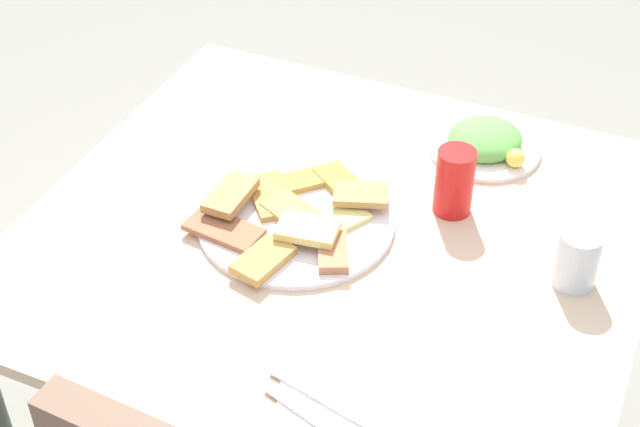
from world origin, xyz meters
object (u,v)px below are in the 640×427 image
(salad_plate_greens, at_px, (485,142))
(soda_can, at_px, (454,181))
(dining_table, at_px, (335,267))
(drinking_glass, at_px, (577,258))
(fork, at_px, (324,400))
(spoon, at_px, (314,419))
(paper_napkin, at_px, (319,411))
(pide_platter, at_px, (295,218))

(salad_plate_greens, xyz_separation_m, soda_can, (0.00, 0.19, 0.04))
(dining_table, bearing_deg, drinking_glass, -175.24)
(fork, height_order, spoon, same)
(drinking_glass, distance_m, fork, 0.46)
(salad_plate_greens, xyz_separation_m, paper_napkin, (0.03, 0.69, -0.02))
(pide_platter, xyz_separation_m, soda_can, (-0.23, -0.14, 0.05))
(pide_platter, xyz_separation_m, spoon, (-0.20, 0.37, -0.01))
(fork, xyz_separation_m, spoon, (0.00, 0.04, 0.00))
(pide_platter, distance_m, drinking_glass, 0.47)
(drinking_glass, bearing_deg, salad_plate_greens, -52.13)
(drinking_glass, height_order, spoon, drinking_glass)
(paper_napkin, bearing_deg, soda_can, -93.59)
(soda_can, relative_size, paper_napkin, 1.02)
(dining_table, bearing_deg, fork, 110.50)
(dining_table, xyz_separation_m, drinking_glass, (-0.39, -0.03, 0.13))
(dining_table, distance_m, salad_plate_greens, 0.38)
(dining_table, bearing_deg, pide_platter, 11.49)
(dining_table, relative_size, pide_platter, 2.92)
(dining_table, relative_size, soda_can, 8.34)
(fork, bearing_deg, salad_plate_greens, -80.45)
(salad_plate_greens, distance_m, soda_can, 0.20)
(drinking_glass, bearing_deg, paper_napkin, 56.81)
(salad_plate_greens, height_order, soda_can, soda_can)
(dining_table, bearing_deg, salad_plate_greens, -116.91)
(pide_platter, xyz_separation_m, salad_plate_greens, (-0.23, -0.34, 0.01))
(soda_can, bearing_deg, paper_napkin, 86.41)
(dining_table, bearing_deg, soda_can, -141.09)
(dining_table, height_order, pide_platter, pide_platter)
(dining_table, relative_size, fork, 5.49)
(fork, distance_m, spoon, 0.04)
(soda_can, height_order, drinking_glass, soda_can)
(fork, bearing_deg, soda_can, -81.26)
(dining_table, relative_size, spoon, 5.94)
(dining_table, height_order, salad_plate_greens, salad_plate_greens)
(fork, bearing_deg, dining_table, -57.04)
(pide_platter, relative_size, paper_napkin, 2.91)
(drinking_glass, xyz_separation_m, fork, (0.26, 0.38, -0.04))
(dining_table, distance_m, paper_napkin, 0.40)
(dining_table, xyz_separation_m, fork, (-0.13, 0.35, 0.09))
(pide_platter, height_order, salad_plate_greens, salad_plate_greens)
(pide_platter, bearing_deg, drinking_glass, -174.21)
(pide_platter, height_order, paper_napkin, pide_platter)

